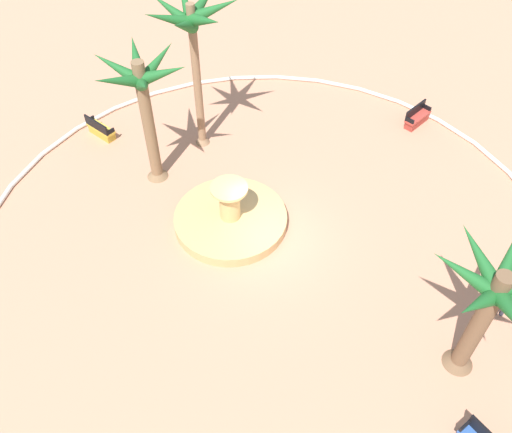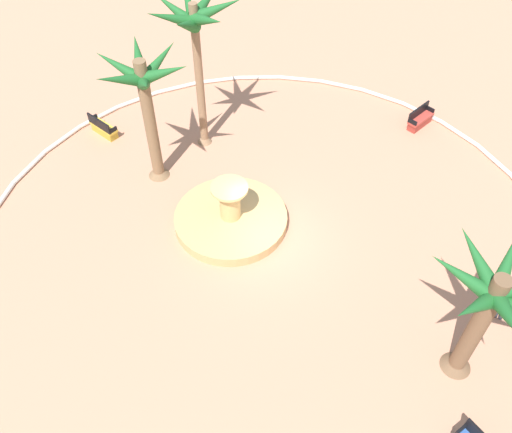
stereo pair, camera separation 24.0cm
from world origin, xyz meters
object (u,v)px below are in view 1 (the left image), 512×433
object	(u,v)px
palm_tree_near_fountain	(143,94)
person_cyclist_helmet	(507,299)
palm_tree_by_curb	(192,30)
palm_tree_mid_plaza	(493,300)
bench_north	(417,118)
fountain	(231,218)
bench_east	(101,130)

from	to	relation	value
palm_tree_near_fountain	person_cyclist_helmet	bearing A→B (deg)	-138.23
palm_tree_by_curb	palm_tree_mid_plaza	world-z (taller)	palm_tree_by_curb
palm_tree_mid_plaza	person_cyclist_helmet	xyz separation A→B (m)	(1.17, -2.47, -2.75)
palm_tree_near_fountain	bench_north	distance (m)	13.57
fountain	person_cyclist_helmet	world-z (taller)	fountain
bench_north	palm_tree_by_curb	bearing A→B (deg)	78.51
palm_tree_mid_plaza	bench_east	distance (m)	18.96
palm_tree_near_fountain	bench_east	xyz separation A→B (m)	(3.71, 1.97, -3.99)
palm_tree_by_curb	palm_tree_mid_plaza	size ratio (longest dim) A/B	1.40
bench_east	bench_north	world-z (taller)	same
palm_tree_near_fountain	person_cyclist_helmet	size ratio (longest dim) A/B	3.65
palm_tree_mid_plaza	bench_north	bearing A→B (deg)	-24.58
fountain	person_cyclist_helmet	distance (m)	10.69
palm_tree_near_fountain	palm_tree_mid_plaza	world-z (taller)	palm_tree_near_fountain
fountain	palm_tree_near_fountain	world-z (taller)	palm_tree_near_fountain
palm_tree_by_curb	bench_east	xyz separation A→B (m)	(2.05, 4.50, -5.39)
fountain	palm_tree_mid_plaza	world-z (taller)	palm_tree_mid_plaza
fountain	bench_east	distance (m)	8.66
bench_east	person_cyclist_helmet	world-z (taller)	person_cyclist_helmet
fountain	palm_tree_by_curb	distance (m)	7.75
palm_tree_mid_plaza	bench_north	distance (m)	13.50
fountain	bench_east	xyz separation A→B (m)	(7.56, 4.21, 0.04)
bench_north	person_cyclist_helmet	distance (m)	11.15
person_cyclist_helmet	fountain	bearing A→B (deg)	46.56
palm_tree_by_curb	palm_tree_mid_plaza	xyz separation A→B (m)	(-14.02, -4.99, -2.06)
palm_tree_by_curb	person_cyclist_helmet	size ratio (longest dim) A/B	4.31
fountain	palm_tree_mid_plaza	size ratio (longest dim) A/B	0.91
fountain	bench_east	bearing A→B (deg)	29.11
palm_tree_near_fountain	bench_east	world-z (taller)	palm_tree_near_fountain
bench_north	person_cyclist_helmet	xyz separation A→B (m)	(-10.73, 2.98, 0.58)
bench_east	person_cyclist_helmet	distance (m)	19.12
fountain	bench_north	xyz separation A→B (m)	(3.39, -10.72, 0.04)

